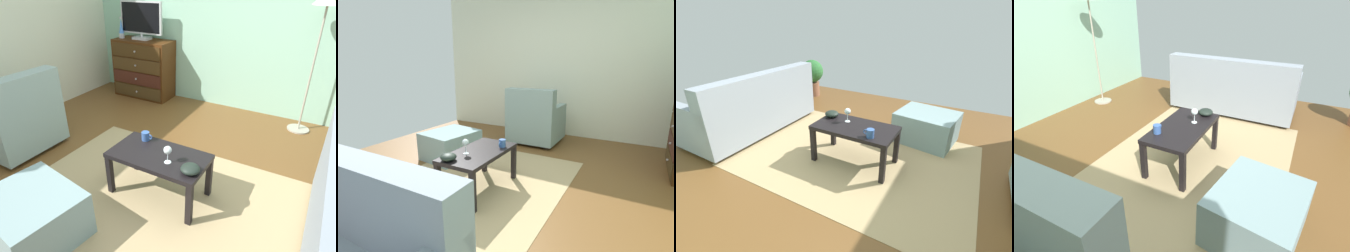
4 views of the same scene
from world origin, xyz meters
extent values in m
cube|color=brown|center=(0.00, 0.00, -0.03)|extent=(5.38, 5.05, 0.05)
cube|color=tan|center=(0.20, -0.20, 0.00)|extent=(2.60, 1.90, 0.01)
cube|color=black|center=(-0.25, 0.11, 0.20)|extent=(0.05, 0.05, 0.40)
cube|color=black|center=(0.57, 0.11, 0.20)|extent=(0.05, 0.05, 0.40)
cube|color=black|center=(-0.25, -0.31, 0.20)|extent=(0.05, 0.05, 0.40)
cube|color=black|center=(0.57, -0.31, 0.20)|extent=(0.05, 0.05, 0.40)
cube|color=black|center=(0.16, -0.10, 0.42)|extent=(0.88, 0.48, 0.04)
cylinder|color=silver|center=(0.29, -0.17, 0.44)|extent=(0.06, 0.06, 0.00)
cylinder|color=silver|center=(0.29, -0.17, 0.48)|extent=(0.01, 0.01, 0.09)
sphere|color=silver|center=(0.29, -0.17, 0.56)|extent=(0.07, 0.07, 0.07)
cylinder|color=#385BA0|center=(-0.08, 0.05, 0.48)|extent=(0.08, 0.08, 0.08)
torus|color=#385BA0|center=(-0.03, 0.05, 0.48)|extent=(0.05, 0.01, 0.05)
ellipsoid|color=black|center=(0.52, -0.20, 0.47)|extent=(0.16, 0.16, 0.07)
cylinder|color=#332319|center=(2.18, -0.96, 0.03)|extent=(0.05, 0.05, 0.05)
cylinder|color=#332319|center=(2.18, 0.68, 0.03)|extent=(0.05, 0.05, 0.05)
cylinder|color=#332319|center=(1.49, -0.96, 0.03)|extent=(0.05, 0.05, 0.05)
cylinder|color=#332319|center=(1.49, 0.68, 0.03)|extent=(0.05, 0.05, 0.05)
cube|color=#88929F|center=(1.84, -0.14, 0.23)|extent=(0.85, 1.80, 0.36)
cube|color=#88929F|center=(1.51, -0.14, 0.63)|extent=(0.20, 1.80, 0.44)
cube|color=#88929F|center=(1.84, -0.98, 0.51)|extent=(0.81, 0.12, 0.20)
cube|color=#88929F|center=(1.84, 0.70, 0.51)|extent=(0.81, 0.12, 0.20)
cylinder|color=#854455|center=(2.11, -0.26, 0.49)|extent=(0.16, 0.40, 0.16)
cube|color=gray|center=(-0.42, -1.00, 0.20)|extent=(0.78, 0.70, 0.39)
cylinder|color=brown|center=(2.04, -1.87, 0.14)|extent=(0.26, 0.26, 0.28)
sphere|color=#2D6B33|center=(2.04, -1.87, 0.50)|extent=(0.44, 0.44, 0.44)
camera|label=1|loc=(1.27, -1.88, 1.81)|focal=30.17mm
camera|label=2|loc=(2.23, 1.37, 1.35)|focal=26.95mm
camera|label=3|loc=(-0.85, 1.91, 1.49)|focal=25.01mm
camera|label=4|loc=(-1.88, -1.13, 1.60)|focal=27.18mm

